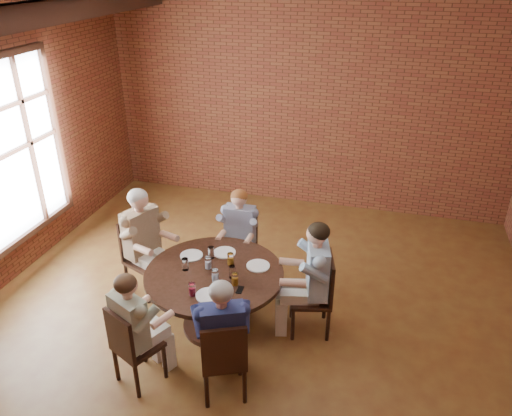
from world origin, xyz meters
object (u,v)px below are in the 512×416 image
(diner_b, at_px, (239,237))
(chair_d, at_px, (131,345))
(diner_e, at_px, (223,338))
(chair_a, at_px, (319,292))
(diner_d, at_px, (136,329))
(dining_table, at_px, (215,289))
(smartphone, at_px, (240,290))
(diner_c, at_px, (145,243))
(diner_a, at_px, (311,279))
(chair_e, at_px, (224,357))
(chair_b, at_px, (241,244))
(chair_c, at_px, (142,252))

(diner_b, bearing_deg, chair_d, -104.56)
(diner_b, xyz_separation_m, diner_e, (0.42, -1.85, 0.02))
(chair_a, bearing_deg, diner_d, -65.89)
(dining_table, xyz_separation_m, smartphone, (0.37, -0.24, 0.23))
(diner_c, bearing_deg, diner_a, -72.36)
(diner_a, bearing_deg, diner_d, -64.78)
(chair_d, bearing_deg, diner_e, -144.80)
(chair_d, relative_size, diner_e, 0.69)
(diner_c, distance_m, diner_d, 1.52)
(chair_a, bearing_deg, diner_a, -90.00)
(diner_d, xyz_separation_m, chair_e, (0.89, 0.00, -0.13))
(chair_b, relative_size, diner_e, 0.69)
(dining_table, xyz_separation_m, diner_c, (-1.05, 0.45, 0.17))
(diner_c, height_order, chair_e, diner_c)
(diner_a, bearing_deg, chair_d, -63.83)
(diner_d, distance_m, smartphone, 1.10)
(chair_b, relative_size, smartphone, 7.19)
(chair_b, distance_m, diner_e, 1.98)
(diner_a, relative_size, diner_e, 1.04)
(diner_c, height_order, chair_d, diner_c)
(chair_b, distance_m, chair_c, 1.25)
(chair_b, distance_m, diner_c, 1.21)
(diner_a, relative_size, smartphone, 10.91)
(dining_table, relative_size, smartphone, 12.11)
(diner_d, bearing_deg, diner_c, -41.18)
(chair_b, xyz_separation_m, smartphone, (0.39, -1.29, 0.26))
(diner_c, bearing_deg, chair_b, -36.41)
(smartphone, bearing_deg, chair_a, 32.60)
(diner_b, bearing_deg, chair_c, -157.53)
(diner_d, xyz_separation_m, diner_e, (0.85, 0.08, 0.02))
(chair_a, relative_size, diner_d, 0.75)
(dining_table, distance_m, chair_d, 1.13)
(smartphone, bearing_deg, diner_b, 106.10)
(diner_b, relative_size, chair_d, 1.40)
(diner_d, height_order, chair_e, diner_d)
(chair_c, distance_m, chair_d, 1.64)
(diner_c, relative_size, chair_d, 1.54)
(diner_b, relative_size, diner_d, 1.00)
(chair_d, xyz_separation_m, chair_e, (0.92, 0.07, 0.01))
(dining_table, height_order, diner_d, diner_d)
(dining_table, height_order, diner_c, diner_c)
(dining_table, bearing_deg, chair_b, 91.33)
(dining_table, xyz_separation_m, diner_a, (1.03, 0.25, 0.16))
(diner_c, bearing_deg, chair_a, -71.58)
(diner_a, bearing_deg, smartphone, -67.20)
(dining_table, distance_m, diner_d, 1.06)
(chair_e, bearing_deg, chair_d, -19.81)
(smartphone, bearing_deg, diner_a, 34.82)
(chair_e, xyz_separation_m, diner_e, (-0.03, 0.08, 0.15))
(chair_a, height_order, chair_e, chair_a)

